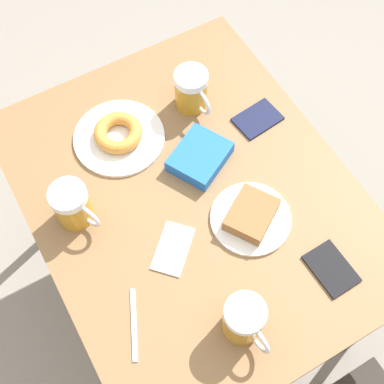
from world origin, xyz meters
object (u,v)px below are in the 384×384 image
at_px(fork, 134,324).
at_px(passport_far_edge, 331,269).
at_px(plate_with_cake, 251,216).
at_px(blue_pouch, 200,157).
at_px(beer_mug_right, 244,320).
at_px(napkin_folded, 173,249).
at_px(passport_near_edge, 258,119).
at_px(beer_mug_left, 73,205).
at_px(beer_mug_center, 192,90).
at_px(plate_with_donut, 119,135).

bearing_deg(fork, passport_far_edge, 166.22).
bearing_deg(plate_with_cake, blue_pouch, -83.46).
distance_m(beer_mug_right, napkin_folded, 0.26).
bearing_deg(passport_near_edge, plate_with_cake, 53.73).
relative_size(beer_mug_right, passport_far_edge, 1.06).
relative_size(beer_mug_right, napkin_folded, 0.92).
xyz_separation_m(beer_mug_left, napkin_folded, (-0.17, 0.20, -0.06)).
bearing_deg(blue_pouch, passport_near_edge, -170.07).
relative_size(beer_mug_left, passport_far_edge, 1.01).
xyz_separation_m(beer_mug_center, napkin_folded, (0.26, 0.37, -0.06)).
xyz_separation_m(beer_mug_right, blue_pouch, (-0.14, -0.44, -0.04)).
bearing_deg(fork, plate_with_cake, -166.23).
height_order(beer_mug_center, fork, beer_mug_center).
distance_m(plate_with_donut, fork, 0.52).
xyz_separation_m(plate_with_donut, blue_pouch, (-0.16, 0.17, 0.00)).
bearing_deg(beer_mug_right, napkin_folded, -79.55).
distance_m(plate_with_donut, blue_pouch, 0.23).
height_order(passport_near_edge, passport_far_edge, same).
bearing_deg(beer_mug_left, passport_near_edge, -177.49).
height_order(plate_with_donut, beer_mug_center, beer_mug_center).
xyz_separation_m(napkin_folded, blue_pouch, (-0.19, -0.19, 0.02)).
bearing_deg(plate_with_cake, fork, 13.77).
relative_size(passport_far_edge, blue_pouch, 0.67).
xyz_separation_m(plate_with_donut, beer_mug_right, (-0.02, 0.61, 0.04)).
bearing_deg(beer_mug_center, blue_pouch, 66.86).
relative_size(beer_mug_center, fork, 0.86).
height_order(beer_mug_left, passport_near_edge, beer_mug_left).
relative_size(plate_with_cake, beer_mug_center, 1.51).
distance_m(fork, blue_pouch, 0.47).
distance_m(passport_near_edge, passport_far_edge, 0.47).
bearing_deg(plate_with_donut, beer_mug_left, 39.06).
distance_m(beer_mug_left, blue_pouch, 0.36).
distance_m(beer_mug_left, passport_near_edge, 0.57).
bearing_deg(plate_with_cake, napkin_folded, -7.26).
distance_m(beer_mug_left, beer_mug_right, 0.50).
distance_m(beer_mug_center, fork, 0.65).
distance_m(plate_with_cake, beer_mug_right, 0.28).
relative_size(plate_with_cake, beer_mug_left, 1.58).
bearing_deg(passport_far_edge, beer_mug_center, -85.52).
bearing_deg(blue_pouch, beer_mug_center, -113.14).
bearing_deg(beer_mug_right, beer_mug_left, -64.42).
bearing_deg(beer_mug_right, plate_with_cake, -126.74).
xyz_separation_m(beer_mug_left, fork, (-0.00, 0.32, -0.06)).
relative_size(plate_with_cake, beer_mug_right, 1.51).
bearing_deg(passport_far_edge, passport_near_edge, -100.66).
xyz_separation_m(fork, blue_pouch, (-0.35, -0.31, 0.02)).
bearing_deg(beer_mug_center, plate_with_cake, 82.61).
distance_m(plate_with_donut, passport_near_edge, 0.39).
distance_m(plate_with_cake, beer_mug_left, 0.44).
bearing_deg(plate_with_cake, passport_near_edge, -126.27).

